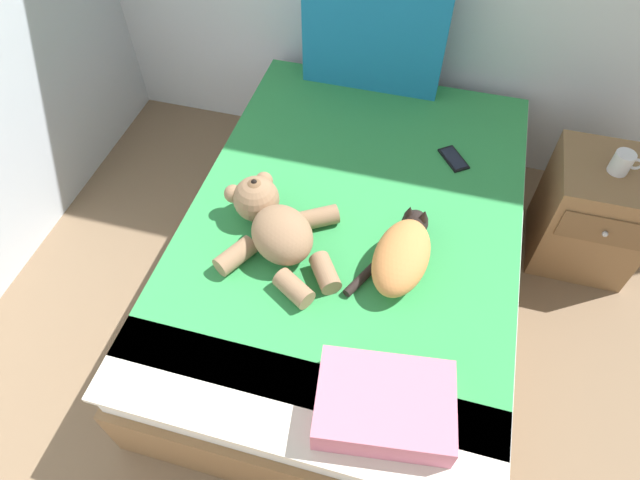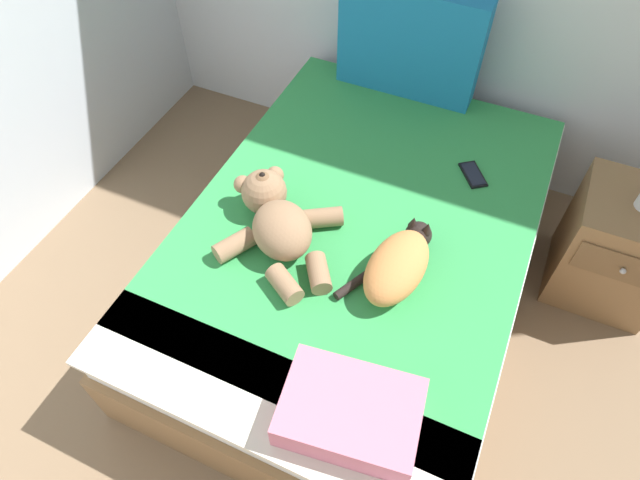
% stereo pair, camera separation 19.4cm
% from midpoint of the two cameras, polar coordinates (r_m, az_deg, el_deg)
% --- Properties ---
extents(bed, '(1.32, 1.90, 0.50)m').
position_cam_midpoint_polar(bed, '(2.30, 0.92, -1.52)').
color(bed, olive).
rests_on(bed, ground_plane).
extents(patterned_cushion, '(0.65, 0.14, 0.50)m').
position_cam_midpoint_polar(patterned_cushion, '(2.61, 3.52, 20.62)').
color(patterned_cushion, '#1972AD').
rests_on(patterned_cushion, bed).
extents(cat, '(0.28, 0.42, 0.15)m').
position_cam_midpoint_polar(cat, '(1.91, 5.84, -1.61)').
color(cat, '#D18447').
rests_on(cat, bed).
extents(teddy_bear, '(0.53, 0.51, 0.19)m').
position_cam_midpoint_polar(teddy_bear, '(1.98, -7.59, 1.38)').
color(teddy_bear, '#937051').
rests_on(teddy_bear, bed).
extents(cell_phone, '(0.15, 0.16, 0.01)m').
position_cam_midpoint_polar(cell_phone, '(2.37, 11.62, 8.26)').
color(cell_phone, black).
rests_on(cell_phone, bed).
extents(throw_pillow, '(0.43, 0.33, 0.11)m').
position_cam_midpoint_polar(throw_pillow, '(1.65, 3.35, -17.15)').
color(throw_pillow, '#D1728C').
rests_on(throw_pillow, bed).
extents(nightstand, '(0.42, 0.44, 0.53)m').
position_cam_midpoint_polar(nightstand, '(2.66, 24.88, 2.49)').
color(nightstand, olive).
rests_on(nightstand, ground_plane).
extents(mug, '(0.12, 0.08, 0.09)m').
position_cam_midpoint_polar(mug, '(2.46, 27.32, 7.12)').
color(mug, silver).
rests_on(mug, nightstand).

